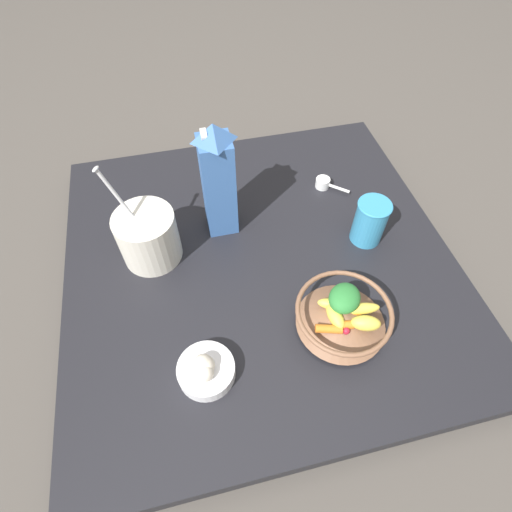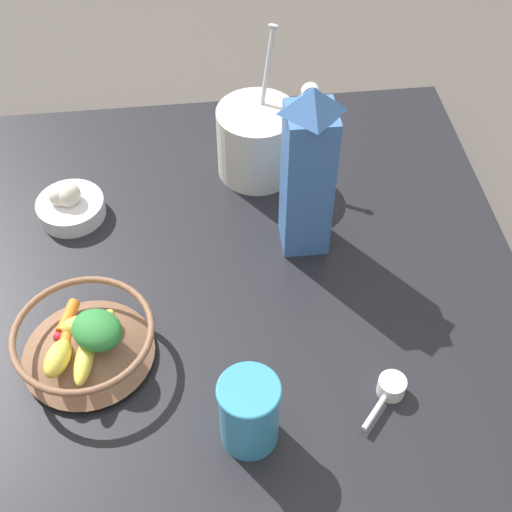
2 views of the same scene
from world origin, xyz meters
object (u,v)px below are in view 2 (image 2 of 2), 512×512
object	(u,v)px
drinking_cup	(249,412)
garlic_bowl	(70,205)
milk_carton	(308,171)
fruit_bowl	(85,341)
yogurt_tub	(257,138)

from	to	relation	value
drinking_cup	garlic_bowl	bearing A→B (deg)	-59.76
milk_carton	drinking_cup	world-z (taller)	milk_carton
garlic_bowl	fruit_bowl	bearing A→B (deg)	98.17
yogurt_tub	drinking_cup	xyz separation A→B (m)	(0.07, 0.51, -0.01)
fruit_bowl	garlic_bowl	world-z (taller)	fruit_bowl
yogurt_tub	garlic_bowl	distance (m)	0.34
drinking_cup	garlic_bowl	xyz separation A→B (m)	(0.26, -0.44, -0.04)
yogurt_tub	drinking_cup	distance (m)	0.52
fruit_bowl	milk_carton	world-z (taller)	milk_carton
garlic_bowl	yogurt_tub	bearing A→B (deg)	-166.57
fruit_bowl	drinking_cup	world-z (taller)	drinking_cup
drinking_cup	garlic_bowl	world-z (taller)	drinking_cup
yogurt_tub	garlic_bowl	bearing A→B (deg)	13.43
milk_carton	yogurt_tub	xyz separation A→B (m)	(0.06, -0.18, -0.08)
milk_carton	garlic_bowl	world-z (taller)	milk_carton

